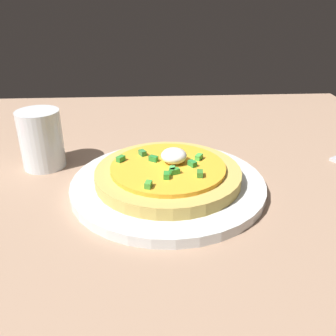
# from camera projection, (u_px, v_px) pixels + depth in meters

# --- Properties ---
(dining_table) EXTENTS (1.13, 0.82, 0.03)m
(dining_table) POSITION_uv_depth(u_px,v_px,m) (126.00, 167.00, 0.65)
(dining_table) COLOR #997861
(dining_table) RESTS_ON ground
(plate) EXTENTS (0.29, 0.29, 0.01)m
(plate) POSITION_uv_depth(u_px,v_px,m) (168.00, 184.00, 0.54)
(plate) COLOR silver
(plate) RESTS_ON dining_table
(pizza) EXTENTS (0.21, 0.21, 0.05)m
(pizza) POSITION_uv_depth(u_px,v_px,m) (168.00, 173.00, 0.53)
(pizza) COLOR tan
(pizza) RESTS_ON plate
(cup_near) EXTENTS (0.07, 0.07, 0.10)m
(cup_near) POSITION_uv_depth(u_px,v_px,m) (42.00, 141.00, 0.59)
(cup_near) COLOR silver
(cup_near) RESTS_ON dining_table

